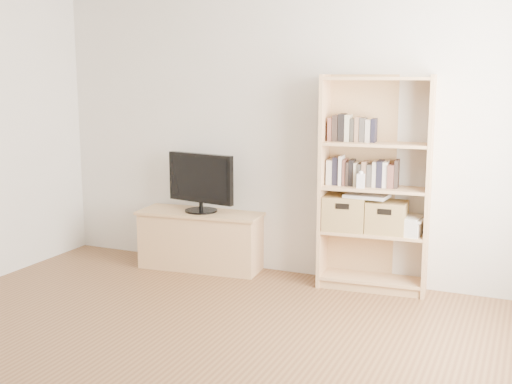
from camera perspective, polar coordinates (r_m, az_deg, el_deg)
The scene contains 11 objects.
back_wall at distance 5.56m, azimuth 2.94°, elevation 5.83°, with size 4.50×0.02×2.60m, color silver.
tv_stand at distance 5.87m, azimuth -4.86°, elevation -4.36°, with size 1.09×0.41×0.50m, color tan.
bookshelf at distance 5.24m, azimuth 10.50°, elevation 0.67°, with size 0.87×0.31×1.74m, color tan.
television at distance 5.76m, azimuth -4.94°, elevation 0.85°, with size 0.68×0.05×0.53m, color black.
books_row_mid at distance 5.24m, azimuth 10.57°, elevation 1.78°, with size 0.89×0.17×0.24m, color #B8AB9D.
books_row_upper at distance 5.23m, azimuth 8.59°, elevation 5.49°, with size 0.35×0.13×0.19m, color #B8AB9D.
baby_monitor at distance 5.15m, azimuth 9.29°, elevation 0.97°, with size 0.06×0.04×0.11m, color white.
basket_left at distance 5.32m, azimuth 7.93°, elevation -1.83°, with size 0.34×0.28×0.28m, color olive.
basket_right at distance 5.27m, azimuth 11.55°, elevation -2.19°, with size 0.31×0.26×0.26m, color olive.
laptop at distance 5.25m, azimuth 9.84°, elevation -0.33°, with size 0.34×0.24×0.03m, color silver.
magazine_stack at distance 5.26m, azimuth 13.61°, elevation -3.04°, with size 0.18×0.26×0.12m, color silver.
Camera 1 is at (1.97, -2.69, 1.74)m, focal length 45.00 mm.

